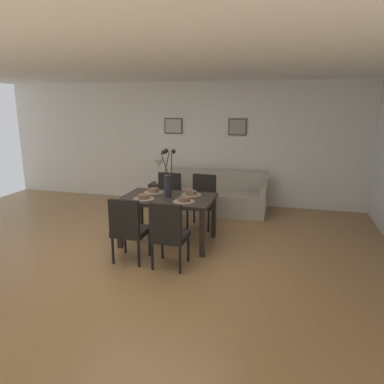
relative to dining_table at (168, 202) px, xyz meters
The scene contains 22 objects.
ground_plane 0.98m from the dining_table, 108.89° to the right, with size 9.00×9.00×0.00m, color olive.
back_wall_panel 2.65m from the dining_table, 95.27° to the left, with size 9.00×0.10×2.60m, color white.
ceiling_panel 2.02m from the dining_table, 129.17° to the right, with size 9.00×7.20×0.08m, color white.
dining_table is the anchor object (origin of this frame).
dining_chair_near_left 0.90m from the dining_table, 108.87° to the right, with size 0.44×0.44×0.92m.
dining_chair_near_right 0.94m from the dining_table, 109.32° to the left, with size 0.46×0.46×0.92m.
dining_chair_far_left 0.94m from the dining_table, 71.23° to the right, with size 0.44×0.44×0.92m.
dining_chair_far_right 0.96m from the dining_table, 69.19° to the left, with size 0.46×0.46×0.92m.
centerpiece_vase 0.37m from the dining_table, 55.35° to the left, with size 0.21×0.23×0.73m.
placemat_near_left 0.39m from the dining_table, 146.58° to the right, with size 0.32×0.32×0.01m, color #7F705B.
bowl_near_left 0.40m from the dining_table, 146.58° to the right, with size 0.17×0.17×0.07m.
placemat_near_right 0.39m from the dining_table, 146.58° to the left, with size 0.32×0.32×0.01m, color #7F705B.
bowl_near_right 0.40m from the dining_table, 146.58° to the left, with size 0.17×0.17×0.07m.
placemat_far_left 0.39m from the dining_table, 33.42° to the right, with size 0.32×0.32×0.01m, color #7F705B.
bowl_far_left 0.40m from the dining_table, 33.42° to the right, with size 0.17×0.17×0.07m.
placemat_far_right 0.39m from the dining_table, 33.42° to the left, with size 0.32×0.32×0.01m, color #7F705B.
bowl_far_right 0.40m from the dining_table, 33.42° to the left, with size 0.17×0.17×0.07m.
sofa 1.96m from the dining_table, 78.81° to the left, with size 2.05×0.84×0.80m.
side_table 2.06m from the dining_table, 114.07° to the left, with size 0.36×0.36×0.52m, color black.
table_lamp 2.04m from the dining_table, 114.07° to the left, with size 0.22×0.22×0.51m.
framed_picture_left 2.78m from the dining_table, 105.73° to the left, with size 0.40×0.03×0.34m.
framed_picture_center 2.78m from the dining_table, 74.27° to the left, with size 0.38×0.03×0.35m.
Camera 1 is at (1.96, -4.36, 2.12)m, focal length 33.45 mm.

